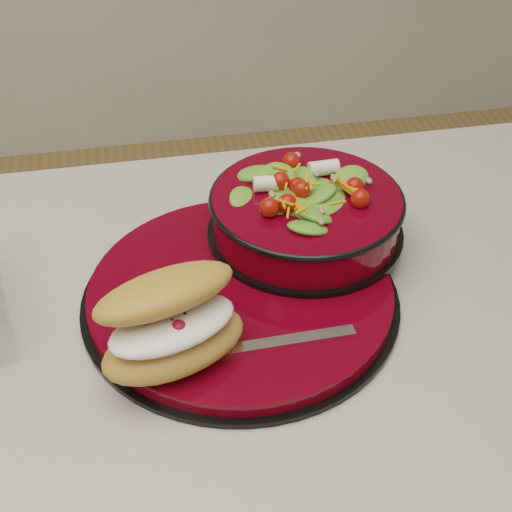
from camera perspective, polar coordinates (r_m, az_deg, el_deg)
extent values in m
cube|color=beige|center=(0.69, -1.50, -9.17)|extent=(1.24, 0.74, 0.04)
cylinder|color=black|center=(0.73, -1.25, -3.44)|extent=(0.32, 0.32, 0.01)
cylinder|color=#55020C|center=(0.72, -1.26, -2.85)|extent=(0.31, 0.31, 0.01)
torus|color=black|center=(0.71, -0.32, -3.04)|extent=(0.17, 0.17, 0.01)
cylinder|color=black|center=(0.78, 3.94, 1.98)|extent=(0.21, 0.21, 0.01)
cylinder|color=#55020C|center=(0.77, 4.02, 3.47)|extent=(0.20, 0.20, 0.04)
torus|color=black|center=(0.76, 4.08, 4.58)|extent=(0.21, 0.21, 0.01)
ellipsoid|color=#518826|center=(0.76, 4.06, 4.22)|extent=(0.17, 0.17, 0.07)
sphere|color=#AE1106|center=(0.75, 7.32, 7.01)|extent=(0.02, 0.02, 0.02)
sphere|color=#AE1106|center=(0.77, 5.79, 8.08)|extent=(0.02, 0.02, 0.02)
sphere|color=#AE1106|center=(0.77, 3.42, 8.35)|extent=(0.02, 0.02, 0.02)
sphere|color=#AE1106|center=(0.76, 1.45, 7.67)|extent=(0.02, 0.02, 0.02)
sphere|color=#AE1106|center=(0.73, 1.00, 6.39)|extent=(0.02, 0.02, 0.02)
sphere|color=#AE1106|center=(0.71, 2.47, 5.23)|extent=(0.02, 0.02, 0.02)
sphere|color=#AE1106|center=(0.70, 5.05, 4.93)|extent=(0.02, 0.02, 0.02)
sphere|color=#AE1106|center=(0.72, 7.07, 5.70)|extent=(0.02, 0.02, 0.02)
cylinder|color=silver|center=(0.78, 5.52, 8.29)|extent=(0.03, 0.04, 0.02)
cylinder|color=silver|center=(0.75, 1.05, 7.12)|extent=(0.04, 0.03, 0.02)
cube|color=orange|center=(0.71, 3.31, 5.46)|extent=(0.03, 0.03, 0.01)
cube|color=orange|center=(0.74, 7.53, 6.70)|extent=(0.03, 0.02, 0.01)
ellipsoid|color=#BF853A|center=(0.63, -6.55, -7.02)|extent=(0.15, 0.11, 0.04)
ellipsoid|color=white|center=(0.62, -6.70, -5.54)|extent=(0.13, 0.10, 0.02)
ellipsoid|color=#BF853A|center=(0.62, -7.03, -2.86)|extent=(0.14, 0.10, 0.03)
sphere|color=#B00C22|center=(0.61, -8.70, -5.38)|extent=(0.01, 0.01, 0.01)
sphere|color=#B00C22|center=(0.61, -6.20, -5.70)|extent=(0.01, 0.01, 0.01)
sphere|color=#191947|center=(0.62, -7.50, -4.86)|extent=(0.01, 0.01, 0.01)
sphere|color=#191947|center=(0.62, -5.70, -4.88)|extent=(0.01, 0.01, 0.01)
sphere|color=#191947|center=(0.61, -6.71, -5.38)|extent=(0.01, 0.01, 0.01)
cube|color=silver|center=(0.66, 2.22, -6.85)|extent=(0.14, 0.02, 0.00)
cube|color=silver|center=(0.65, -5.04, -7.93)|extent=(0.04, 0.02, 0.00)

